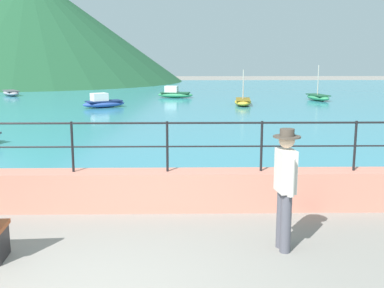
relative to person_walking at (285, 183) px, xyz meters
name	(u,v)px	position (x,y,z in m)	size (l,w,h in m)	color
promenade_wall	(121,190)	(-2.54, 1.85, -0.63)	(20.00, 0.56, 0.70)	tan
railing	(120,137)	(-2.54, 1.85, 0.34)	(18.44, 0.04, 0.90)	black
lake_water	(166,98)	(-2.54, 24.49, -0.95)	(64.00, 44.32, 0.06)	teal
hill_main	(31,27)	(-17.41, 44.60, 4.71)	(31.91, 31.91, 11.37)	#1E4C2D
person_walking	(285,183)	(0.00, 0.00, 0.00)	(0.38, 0.57, 1.75)	#4C4C56
boat_1	(318,97)	(6.81, 22.16, -0.71)	(1.32, 2.43, 2.13)	#338C59
boat_2	(103,102)	(-5.65, 18.41, -0.65)	(2.43, 1.97, 0.76)	#2D4C9E
boat_3	(11,93)	(-13.23, 26.05, -0.72)	(1.99, 2.42, 0.36)	gray
boat_4	(175,94)	(-1.99, 24.19, -0.65)	(2.43, 1.33, 0.76)	#338C59
boat_6	(243,102)	(1.86, 19.35, -0.72)	(1.14, 2.38, 1.94)	gold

